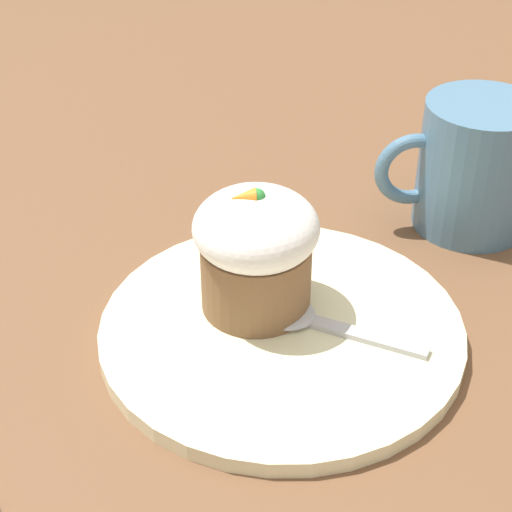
% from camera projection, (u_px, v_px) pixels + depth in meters
% --- Properties ---
extents(ground_plane, '(4.00, 4.00, 0.00)m').
position_uv_depth(ground_plane, '(281.00, 337.00, 0.56)').
color(ground_plane, brown).
extents(dessert_plate, '(0.24, 0.24, 0.01)m').
position_uv_depth(dessert_plate, '(282.00, 330.00, 0.56)').
color(dessert_plate, beige).
rests_on(dessert_plate, ground_plane).
extents(carrot_cake, '(0.08, 0.08, 0.09)m').
position_uv_depth(carrot_cake, '(256.00, 249.00, 0.54)').
color(carrot_cake, brown).
rests_on(carrot_cake, dessert_plate).
extents(spoon, '(0.12, 0.08, 0.01)m').
position_uv_depth(spoon, '(298.00, 316.00, 0.55)').
color(spoon, '#B7B7BC').
rests_on(spoon, dessert_plate).
extents(coffee_cup, '(0.12, 0.09, 0.10)m').
position_uv_depth(coffee_cup, '(474.00, 166.00, 0.64)').
color(coffee_cup, teal).
rests_on(coffee_cup, ground_plane).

